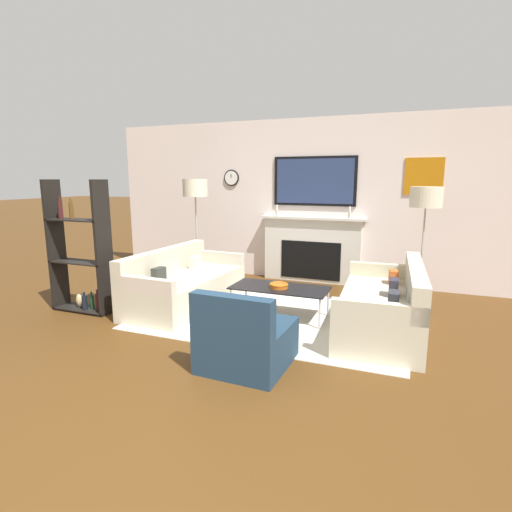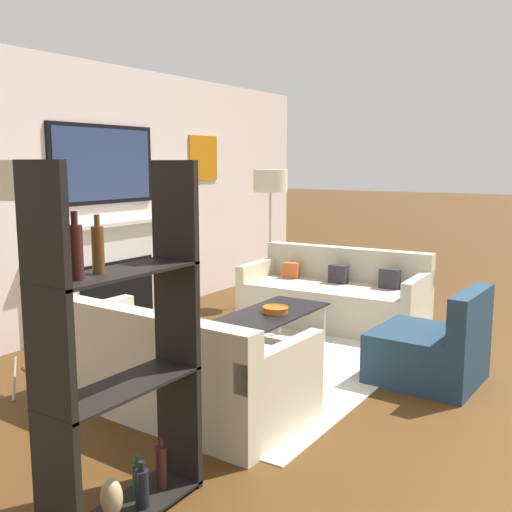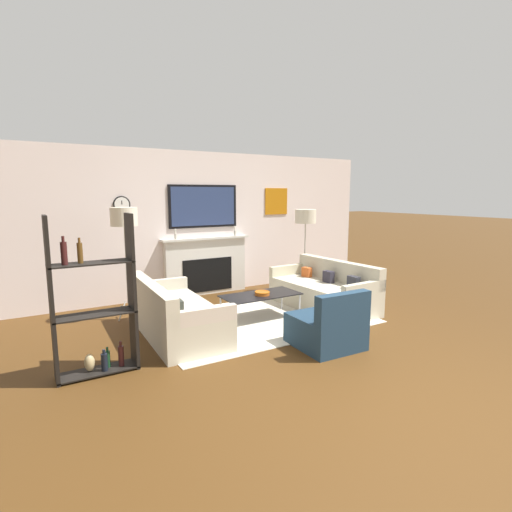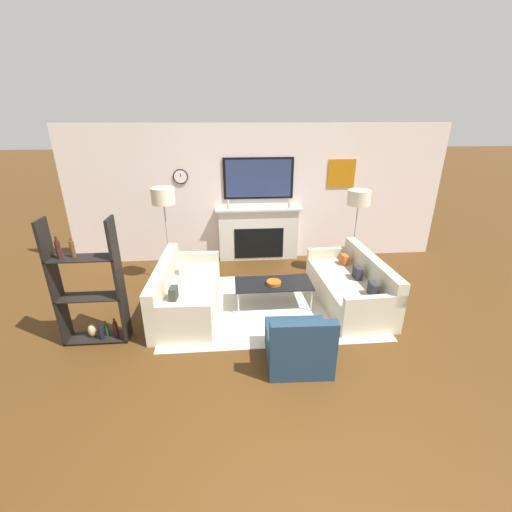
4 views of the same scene
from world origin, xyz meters
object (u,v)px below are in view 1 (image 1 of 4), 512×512
at_px(decorative_bowl, 279,285).
at_px(floor_lamp_left, 195,189).
at_px(shelf_unit, 80,254).
at_px(couch_right, 384,308).
at_px(floor_lamp_right, 426,199).
at_px(coffee_table, 280,289).
at_px(armchair, 246,341).
at_px(couch_left, 184,286).

bearing_deg(decorative_bowl, floor_lamp_left, 148.91).
relative_size(decorative_bowl, shelf_unit, 0.14).
relative_size(floor_lamp_left, shelf_unit, 1.01).
relative_size(couch_right, floor_lamp_right, 1.18).
height_order(couch_right, coffee_table, couch_right).
bearing_deg(couch_right, shelf_unit, -169.61).
bearing_deg(shelf_unit, floor_lamp_right, 22.71).
height_order(armchair, shelf_unit, shelf_unit).
relative_size(couch_right, floor_lamp_left, 1.12).
xyz_separation_m(couch_left, decorative_bowl, (1.38, -0.02, 0.15)).
bearing_deg(coffee_table, floor_lamp_right, 31.97).
bearing_deg(armchair, couch_right, 50.68).
bearing_deg(shelf_unit, coffee_table, 15.86).
distance_m(decorative_bowl, floor_lamp_right, 2.21).
relative_size(coffee_table, floor_lamp_right, 0.74).
xyz_separation_m(coffee_table, floor_lamp_left, (-1.76, 1.02, 1.19)).
xyz_separation_m(couch_right, shelf_unit, (-3.75, -0.69, 0.48)).
relative_size(couch_right, coffee_table, 1.59).
height_order(couch_left, coffee_table, couch_left).
bearing_deg(coffee_table, couch_right, -0.94).
distance_m(couch_right, coffee_table, 1.26).
bearing_deg(shelf_unit, couch_right, 10.39).
relative_size(couch_left, coffee_table, 1.59).
distance_m(couch_right, shelf_unit, 3.85).
height_order(couch_right, shelf_unit, shelf_unit).
bearing_deg(armchair, couch_left, 137.50).
distance_m(armchair, coffee_table, 1.41).
xyz_separation_m(couch_left, floor_lamp_left, (-0.38, 1.04, 1.28)).
relative_size(couch_left, shelf_unit, 1.12).
xyz_separation_m(couch_left, couch_right, (2.64, -0.00, 0.00)).
bearing_deg(couch_left, decorative_bowl, -0.84).
bearing_deg(floor_lamp_right, couch_right, -109.82).
distance_m(couch_left, couch_right, 2.64).
distance_m(floor_lamp_left, shelf_unit, 2.04).
relative_size(armchair, decorative_bowl, 3.50).
height_order(couch_left, decorative_bowl, couch_left).
relative_size(floor_lamp_right, shelf_unit, 0.95).
height_order(couch_left, shelf_unit, shelf_unit).
distance_m(couch_right, decorative_bowl, 1.26).
height_order(couch_left, couch_right, couch_right).
bearing_deg(shelf_unit, armchair, -14.78).
relative_size(decorative_bowl, floor_lamp_left, 0.13).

